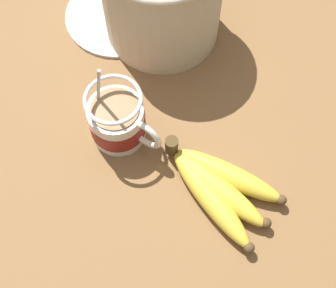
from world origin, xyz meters
The scene contains 4 objects.
table centered at (0.00, 0.00, 1.82)cm, with size 118.79×118.79×3.65cm.
coffee_mug centered at (-2.93, 0.00, 7.76)cm, with size 12.46×8.59×15.90cm.
banana_bunch centered at (14.90, 0.41, 5.39)cm, with size 19.45×11.94×4.31cm.
small_plate centered at (-17.49, 18.97, 3.95)cm, with size 18.89×18.89×0.60cm.
Camera 1 is at (22.34, -23.99, 69.19)cm, focal length 50.00 mm.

